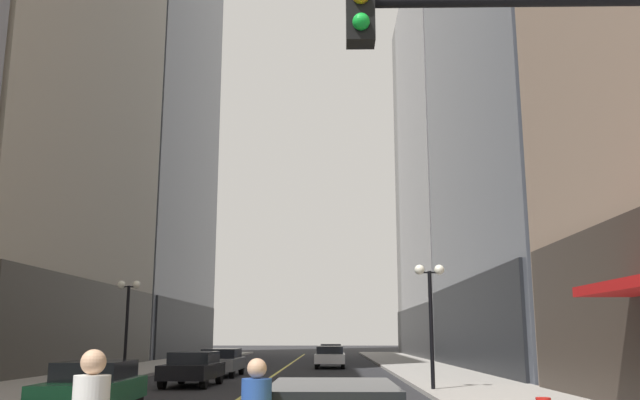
# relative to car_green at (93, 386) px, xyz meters

# --- Properties ---
(ground_plane) EXTENTS (200.00, 200.00, 0.00)m
(ground_plane) POSITION_rel_car_green_xyz_m (3.01, 21.33, -0.72)
(ground_plane) COLOR #262628
(sidewalk_left) EXTENTS (4.50, 78.00, 0.15)m
(sidewalk_left) POSITION_rel_car_green_xyz_m (-5.24, 21.33, -0.64)
(sidewalk_left) COLOR #9E9991
(sidewalk_left) RESTS_ON ground
(sidewalk_right) EXTENTS (4.50, 78.00, 0.15)m
(sidewalk_right) POSITION_rel_car_green_xyz_m (11.26, 21.33, -0.64)
(sidewalk_right) COLOR #9E9991
(sidewalk_right) RESTS_ON ground
(lane_centre_stripe) EXTENTS (0.16, 70.00, 0.01)m
(lane_centre_stripe) POSITION_rel_car_green_xyz_m (3.01, 21.33, -0.71)
(lane_centre_stripe) COLOR #E5D64C
(lane_centre_stripe) RESTS_ON ground
(building_left_mid) EXTENTS (12.74, 24.00, 41.49)m
(building_left_mid) POSITION_rel_car_green_xyz_m (-13.75, 20.83, 19.95)
(building_left_mid) COLOR #B7AD99
(building_left_mid) RESTS_ON ground
(building_right_far) EXTENTS (10.87, 26.00, 37.71)m
(building_right_far) POSITION_rel_car_green_xyz_m (18.85, 46.33, 18.05)
(building_right_far) COLOR gray
(building_right_far) RESTS_ON ground
(car_green) EXTENTS (1.92, 4.29, 1.32)m
(car_green) POSITION_rel_car_green_xyz_m (0.00, 0.00, 0.00)
(car_green) COLOR #196038
(car_green) RESTS_ON ground
(car_black) EXTENTS (1.95, 4.14, 1.32)m
(car_black) POSITION_rel_car_green_xyz_m (0.45, 9.90, 0.00)
(car_black) COLOR black
(car_black) RESTS_ON ground
(car_grey) EXTENTS (1.88, 4.49, 1.32)m
(car_grey) POSITION_rel_car_green_xyz_m (0.48, 16.52, 0.00)
(car_grey) COLOR slate
(car_grey) RESTS_ON ground
(car_white) EXTENTS (1.86, 4.63, 1.32)m
(car_white) POSITION_rel_car_green_xyz_m (5.83, 25.09, 0.00)
(car_white) COLOR silver
(car_white) RESTS_ON ground
(car_blue) EXTENTS (1.89, 4.25, 1.32)m
(car_blue) POSITION_rel_car_green_xyz_m (5.83, 35.94, -0.00)
(car_blue) COLOR navy
(car_blue) RESTS_ON ground
(traffic_light_near_right) EXTENTS (3.43, 0.35, 5.65)m
(traffic_light_near_right) POSITION_rel_car_green_xyz_m (8.36, -10.87, 3.02)
(traffic_light_near_right) COLOR black
(traffic_light_near_right) RESTS_ON ground
(street_lamp_left_far) EXTENTS (1.06, 0.36, 4.43)m
(street_lamp_left_far) POSITION_rel_car_green_xyz_m (-3.39, 13.53, 2.54)
(street_lamp_left_far) COLOR black
(street_lamp_left_far) RESTS_ON ground
(street_lamp_right_mid) EXTENTS (1.06, 0.36, 4.43)m
(street_lamp_right_mid) POSITION_rel_car_green_xyz_m (9.41, 6.73, 2.54)
(street_lamp_right_mid) COLOR black
(street_lamp_right_mid) RESTS_ON ground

